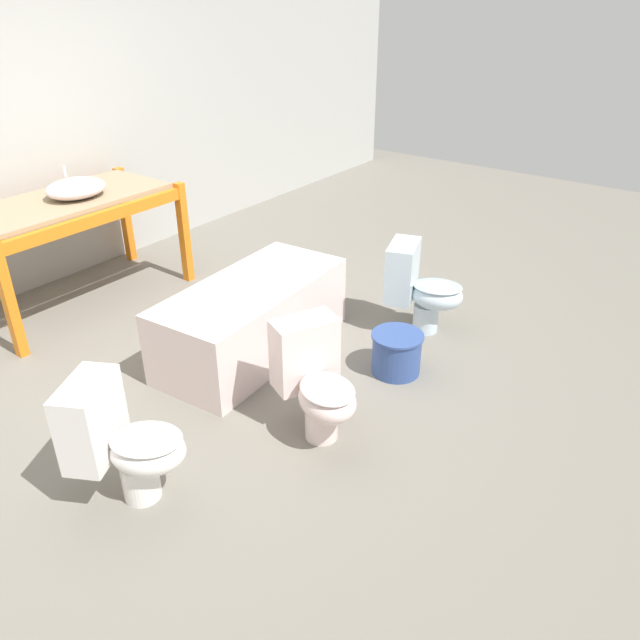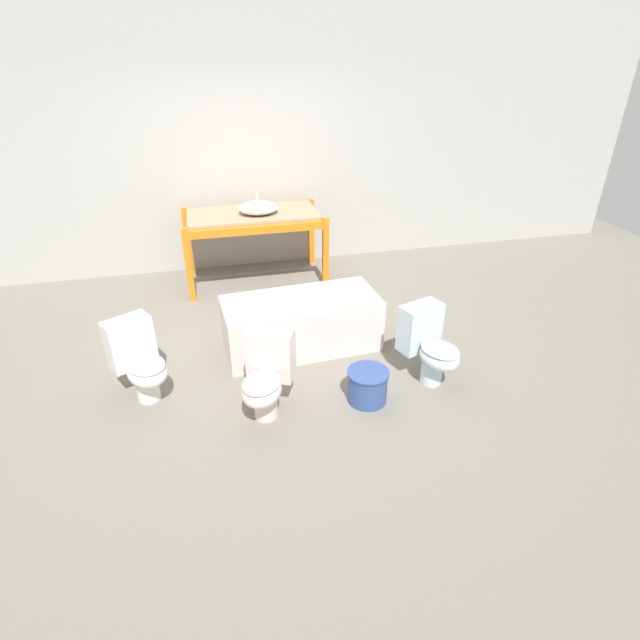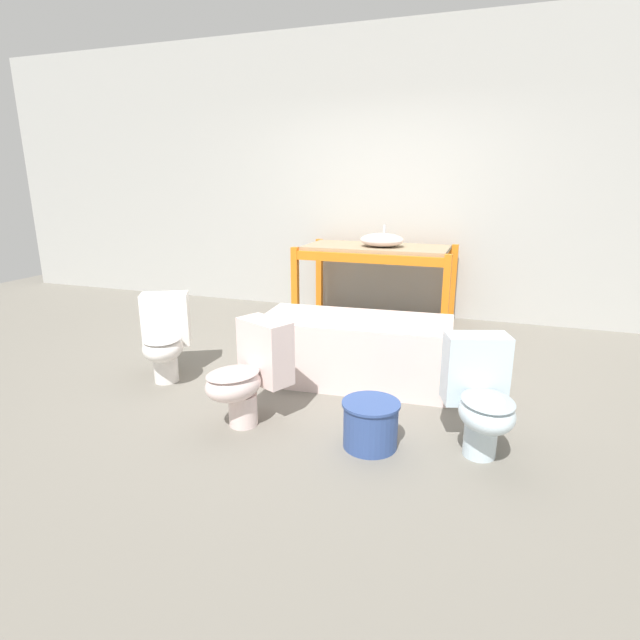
% 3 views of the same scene
% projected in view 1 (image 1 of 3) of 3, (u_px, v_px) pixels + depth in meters
% --- Properties ---
extents(ground_plane, '(12.00, 12.00, 0.00)m').
position_uv_depth(ground_plane, '(208.00, 359.00, 4.38)').
color(ground_plane, slate).
extents(shelving_rack, '(1.66, 0.86, 0.87)m').
position_uv_depth(shelving_rack, '(69.00, 214.00, 4.83)').
color(shelving_rack, orange).
rests_on(shelving_rack, ground_plane).
extents(sink_basin, '(0.46, 0.39, 0.22)m').
position_uv_depth(sink_basin, '(76.00, 188.00, 4.75)').
color(sink_basin, silver).
rests_on(sink_basin, shelving_rack).
extents(bathtub_main, '(1.51, 0.75, 0.52)m').
position_uv_depth(bathtub_main, '(252.00, 313.00, 4.34)').
color(bathtub_main, silver).
rests_on(bathtub_main, ground_plane).
extents(toilet_near, '(0.56, 0.65, 0.68)m').
position_uv_depth(toilet_near, '(121.00, 439.00, 3.05)').
color(toilet_near, white).
rests_on(toilet_near, ground_plane).
extents(toilet_far, '(0.49, 0.63, 0.68)m').
position_uv_depth(toilet_far, '(419.00, 286.00, 4.58)').
color(toilet_far, silver).
rests_on(toilet_far, ground_plane).
extents(toilet_extra, '(0.54, 0.64, 0.68)m').
position_uv_depth(toilet_extra, '(316.00, 379.00, 3.51)').
color(toilet_extra, silver).
rests_on(toilet_extra, ground_plane).
extents(bucket_white, '(0.35, 0.35, 0.29)m').
position_uv_depth(bucket_white, '(397.00, 352.00, 4.16)').
color(bucket_white, '#334C8C').
rests_on(bucket_white, ground_plane).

